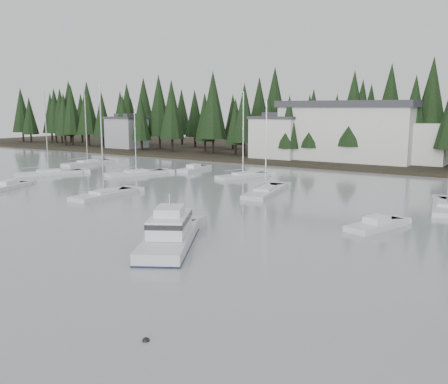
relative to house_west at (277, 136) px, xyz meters
The scene contains 17 objects.
far_shore_land 25.88m from the house_west, 45.00° to the left, with size 240.00×54.00×1.00m, color black.
conifer_treeline 19.87m from the house_west, 21.25° to the left, with size 200.00×22.00×20.00m, color black, non-canonical shape.
house_west is the anchor object (origin of this frame).
house_far_west 42.05m from the house_west, behind, with size 8.48×7.42×8.25m.
harbor_inn 15.45m from the house_west, 12.52° to the left, with size 29.50×11.50×10.90m.
cabin_cruiser_center 62.97m from the house_west, 70.00° to the right, with size 7.93×10.61×4.46m.
sailboat_0 36.12m from the house_west, 135.33° to the right, with size 2.63×10.12×13.01m.
sailboat_1 47.39m from the house_west, 87.62° to the right, with size 3.06×8.74×13.17m.
sailboat_3 43.15m from the house_west, 117.01° to the right, with size 6.50×9.96×13.08m.
sailboat_4 32.38m from the house_west, 104.63° to the right, with size 5.87×9.73×11.84m.
sailboat_6 26.00m from the house_west, 73.94° to the right, with size 5.08×8.98×12.98m.
sailboat_7 49.42m from the house_west, 42.41° to the right, with size 4.23×9.80×11.89m.
sailboat_10 38.83m from the house_west, 64.78° to the right, with size 4.84×11.07×11.59m.
runabout_0 51.48m from the house_west, 104.30° to the right, with size 4.02×7.06×1.42m.
runabout_1 55.93m from the house_west, 54.01° to the right, with size 3.99×6.80×1.42m.
runabout_3 22.72m from the house_west, 100.27° to the right, with size 2.81×7.12×1.42m.
mooring_buoy_dark 77.91m from the house_west, 66.96° to the right, with size 0.34×0.34×0.34m, color black.
Camera 1 is at (26.59, -7.85, 10.14)m, focal length 40.00 mm.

